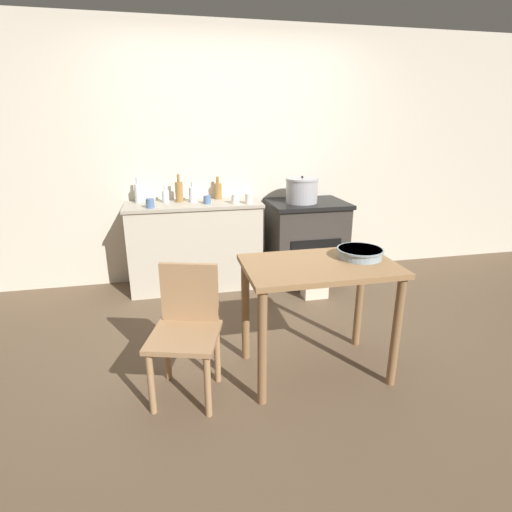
# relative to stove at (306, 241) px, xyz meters

# --- Properties ---
(ground_plane) EXTENTS (14.00, 14.00, 0.00)m
(ground_plane) POSITION_rel_stove_xyz_m (-0.72, -1.24, -0.43)
(ground_plane) COLOR brown
(wall_back) EXTENTS (8.00, 0.07, 2.55)m
(wall_back) POSITION_rel_stove_xyz_m (-0.72, 0.34, 0.85)
(wall_back) COLOR beige
(wall_back) RESTS_ON ground_plane
(counter_cabinet) EXTENTS (1.33, 0.53, 0.88)m
(counter_cabinet) POSITION_rel_stove_xyz_m (-1.16, 0.06, 0.01)
(counter_cabinet) COLOR beige
(counter_cabinet) RESTS_ON ground_plane
(stove) EXTENTS (0.79, 0.65, 0.85)m
(stove) POSITION_rel_stove_xyz_m (0.00, 0.00, 0.00)
(stove) COLOR #38332D
(stove) RESTS_ON ground_plane
(work_table) EXTENTS (0.96, 0.60, 0.78)m
(work_table) POSITION_rel_stove_xyz_m (-0.49, -1.64, 0.21)
(work_table) COLOR #997047
(work_table) RESTS_ON ground_plane
(chair) EXTENTS (0.50, 0.50, 0.81)m
(chair) POSITION_rel_stove_xyz_m (-1.35, -1.67, 0.02)
(chair) COLOR #A87F56
(chair) RESTS_ON ground_plane
(flour_sack) EXTENTS (0.23, 0.16, 0.39)m
(flour_sack) POSITION_rel_stove_xyz_m (-0.06, -0.48, -0.23)
(flour_sack) COLOR beige
(flour_sack) RESTS_ON ground_plane
(stock_pot) EXTENTS (0.33, 0.33, 0.27)m
(stock_pot) POSITION_rel_stove_xyz_m (-0.08, -0.04, 0.55)
(stock_pot) COLOR #A8A8AD
(stock_pot) RESTS_ON stove
(mixing_bowl_large) EXTENTS (0.30, 0.30, 0.06)m
(mixing_bowl_large) POSITION_rel_stove_xyz_m (-0.20, -1.59, 0.39)
(mixing_bowl_large) COLOR #93A8B2
(mixing_bowl_large) RESTS_ON work_table
(bottle_far_left) EXTENTS (0.07, 0.07, 0.16)m
(bottle_far_left) POSITION_rel_stove_xyz_m (-1.42, 0.14, 0.51)
(bottle_far_left) COLOR silver
(bottle_far_left) RESTS_ON counter_cabinet
(bottle_left) EXTENTS (0.08, 0.08, 0.27)m
(bottle_left) POSITION_rel_stove_xyz_m (-1.29, 0.13, 0.55)
(bottle_left) COLOR olive
(bottle_left) RESTS_ON counter_cabinet
(bottle_mid_left) EXTENTS (0.07, 0.07, 0.25)m
(bottle_mid_left) POSITION_rel_stove_xyz_m (-1.68, 0.18, 0.55)
(bottle_mid_left) COLOR silver
(bottle_mid_left) RESTS_ON counter_cabinet
(bottle_center_left) EXTENTS (0.08, 0.08, 0.20)m
(bottle_center_left) POSITION_rel_stove_xyz_m (-1.16, 0.11, 0.53)
(bottle_center_left) COLOR silver
(bottle_center_left) RESTS_ON counter_cabinet
(bottle_center) EXTENTS (0.08, 0.08, 0.23)m
(bottle_center) POSITION_rel_stove_xyz_m (-0.89, 0.22, 0.54)
(bottle_center) COLOR olive
(bottle_center) RESTS_ON counter_cabinet
(cup_center_right) EXTENTS (0.08, 0.08, 0.09)m
(cup_center_right) POSITION_rel_stove_xyz_m (-1.57, -0.10, 0.49)
(cup_center_right) COLOR #4C6B99
(cup_center_right) RESTS_ON counter_cabinet
(cup_mid_right) EXTENTS (0.07, 0.07, 0.10)m
(cup_mid_right) POSITION_rel_stove_xyz_m (-0.64, -0.11, 0.50)
(cup_mid_right) COLOR silver
(cup_mid_right) RESTS_ON counter_cabinet
(cup_right) EXTENTS (0.08, 0.08, 0.09)m
(cup_right) POSITION_rel_stove_xyz_m (-0.76, -0.06, 0.49)
(cup_right) COLOR silver
(cup_right) RESTS_ON counter_cabinet
(cup_far_right) EXTENTS (0.07, 0.07, 0.08)m
(cup_far_right) POSITION_rel_stove_xyz_m (-1.03, -0.02, 0.49)
(cup_far_right) COLOR #4C6B99
(cup_far_right) RESTS_ON counter_cabinet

